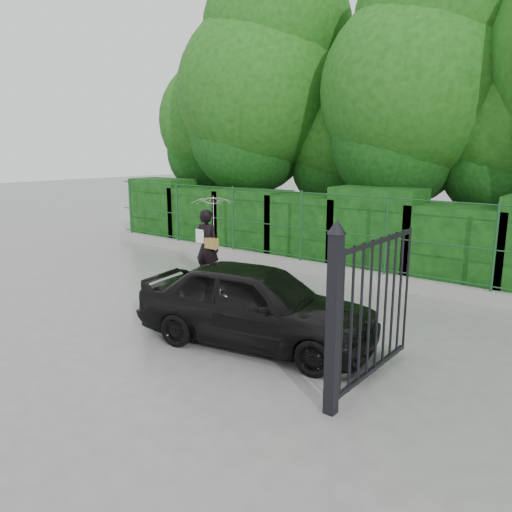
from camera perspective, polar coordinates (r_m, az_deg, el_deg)
The scene contains 8 objects.
ground at distance 10.00m, azimuth -11.36°, elevation -6.30°, with size 80.00×80.00×0.00m, color gray.
kerb at distance 13.19m, azimuth 3.64°, elevation -0.89°, with size 14.00×0.25×0.30m, color #9E9E99.
fence at distance 12.87m, azimuth 4.51°, elevation 3.53°, with size 14.13×0.06×1.80m.
hedge at distance 13.82m, azimuth 6.26°, elevation 3.27°, with size 14.20×1.20×2.18m.
trees at distance 15.19m, azimuth 14.96°, elevation 17.42°, with size 17.10×6.15×8.08m.
gate at distance 6.30m, azimuth 11.01°, elevation -6.03°, with size 0.22×2.33×2.36m.
woman at distance 11.71m, azimuth -5.20°, elevation 3.42°, with size 0.98×0.99×2.07m.
car at distance 8.09m, azimuth -0.01°, elevation -5.50°, with size 1.60×3.96×1.35m, color black.
Camera 1 is at (7.31, -6.07, 3.13)m, focal length 35.00 mm.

